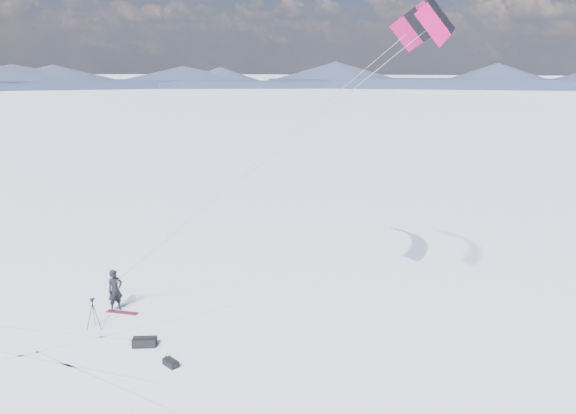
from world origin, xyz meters
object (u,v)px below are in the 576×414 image
at_px(snowboard, 122,312).
at_px(gear_bag_b, 171,363).
at_px(tripod, 93,309).
at_px(snowkiter, 117,310).
at_px(gear_bag_a, 144,342).

height_order(snowboard, gear_bag_b, gear_bag_b).
relative_size(snowboard, tripod, 1.09).
distance_m(snowkiter, snowboard, 0.43).
xyz_separation_m(tripod, gear_bag_a, (2.88, -0.60, -0.68)).
bearing_deg(gear_bag_b, tripod, -173.08).
height_order(snowkiter, tripod, tripod).
distance_m(snowboard, gear_bag_a, 3.57).
relative_size(snowboard, gear_bag_b, 2.04).
xyz_separation_m(snowboard, tripod, (-0.15, -1.69, 0.84)).
relative_size(snowboard, gear_bag_a, 1.45).
bearing_deg(snowkiter, gear_bag_a, -103.45).
distance_m(gear_bag_a, gear_bag_b, 2.00).
distance_m(snowboard, gear_bag_b, 5.54).
height_order(snowkiter, gear_bag_a, snowkiter).
xyz_separation_m(snowboard, gear_bag_b, (4.50, -3.23, 0.11)).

